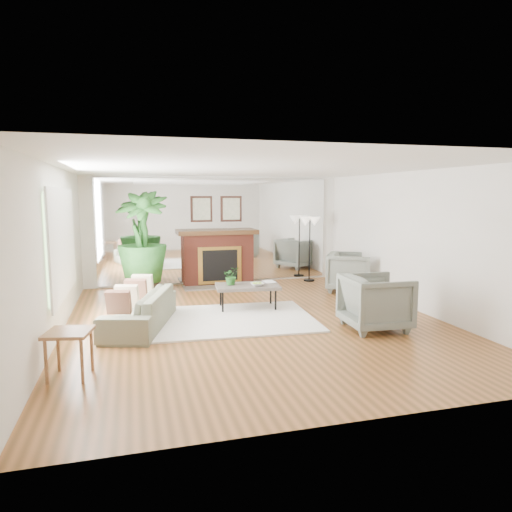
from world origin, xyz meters
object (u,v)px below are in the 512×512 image
object	(u,v)px
sofa	(140,310)
side_table	(69,338)
armchair_back	(350,272)
coffee_table	(248,287)
floor_lamp	(310,227)
fireplace	(218,256)
armchair_front	(376,302)
potted_ficus	(142,241)

from	to	relation	value
sofa	side_table	distance (m)	2.01
sofa	armchair_back	bearing A→B (deg)	126.57
coffee_table	floor_lamp	distance (m)	3.26
fireplace	armchair_front	size ratio (longest dim) A/B	2.19
side_table	fireplace	bearing A→B (deg)	61.88
sofa	potted_ficus	xyz separation A→B (m)	(0.12, 2.29, 0.87)
armchair_back	armchair_front	bearing A→B (deg)	-167.53
sofa	potted_ficus	bearing A→B (deg)	-166.72
side_table	floor_lamp	size ratio (longest dim) A/B	0.36
coffee_table	floor_lamp	size ratio (longest dim) A/B	0.78
side_table	potted_ficus	size ratio (longest dim) A/B	0.26
armchair_back	coffee_table	bearing A→B (deg)	142.44
fireplace	armchair_back	world-z (taller)	fireplace
coffee_table	armchair_back	size ratio (longest dim) A/B	1.30
fireplace	side_table	bearing A→B (deg)	-118.12
armchair_back	armchair_front	size ratio (longest dim) A/B	0.99
armchair_back	floor_lamp	bearing A→B (deg)	48.14
sofa	armchair_front	size ratio (longest dim) A/B	2.08
armchair_back	armchair_front	distance (m)	2.84
armchair_back	floor_lamp	size ratio (longest dim) A/B	0.60
side_table	armchair_front	bearing A→B (deg)	10.30
fireplace	armchair_front	world-z (taller)	fireplace
armchair_back	armchair_front	xyz separation A→B (m)	(-0.92, -2.69, 0.01)
sofa	side_table	bearing A→B (deg)	-7.65
coffee_table	armchair_back	xyz separation A→B (m)	(2.53, 0.98, 0.00)
coffee_table	sofa	distance (m)	2.03
side_table	coffee_table	bearing A→B (deg)	42.55
sofa	armchair_back	xyz separation A→B (m)	(4.44, 1.64, 0.14)
armchair_front	side_table	world-z (taller)	armchair_front
coffee_table	armchair_front	size ratio (longest dim) A/B	1.28
fireplace	potted_ficus	distance (m)	1.97
floor_lamp	coffee_table	bearing A→B (deg)	-132.76
sofa	floor_lamp	distance (m)	5.12
sofa	armchair_back	world-z (taller)	armchair_back
fireplace	side_table	xyz separation A→B (m)	(-2.65, -4.96, -0.20)
side_table	potted_ficus	bearing A→B (deg)	77.28
sofa	potted_ficus	world-z (taller)	potted_ficus
coffee_table	armchair_back	world-z (taller)	armchair_back
armchair_back	fireplace	bearing A→B (deg)	91.64
armchair_front	potted_ficus	bearing A→B (deg)	48.40
coffee_table	side_table	bearing A→B (deg)	-137.45
fireplace	coffee_table	distance (m)	2.47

